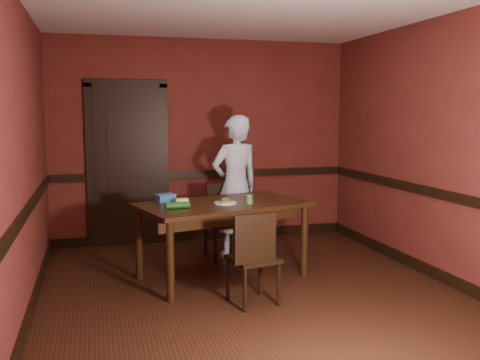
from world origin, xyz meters
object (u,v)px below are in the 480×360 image
sauce_jar (249,199)px  sandwich_plate (225,202)px  chair_near (253,257)px  person (235,186)px  food_tub (165,198)px  cheese_saucer (182,202)px  dining_table (223,240)px  chair_far (224,222)px

sauce_jar → sandwich_plate: bearing=161.2°
chair_near → person: size_ratio=0.51×
sauce_jar → food_tub: (-0.82, 0.35, -0.00)m
sauce_jar → cheese_saucer: (-0.66, 0.20, -0.03)m
dining_table → food_tub: (-0.57, 0.20, 0.44)m
food_tub → sauce_jar: bearing=-44.3°
dining_table → sauce_jar: (0.25, -0.14, 0.45)m
sauce_jar → food_tub: bearing=157.1°
sandwich_plate → sauce_jar: size_ratio=2.49×
food_tub → dining_table: bearing=-41.0°
sandwich_plate → sauce_jar: sauce_jar is taller
person → sandwich_plate: size_ratio=7.31×
chair_far → person: person is taller
chair_near → sauce_jar: (0.16, 0.68, 0.42)m
cheese_saucer → sauce_jar: bearing=-16.7°
chair_near → person: 1.73m
cheese_saucer → chair_far: bearing=47.1°
chair_near → person: bearing=-110.8°
sauce_jar → food_tub: size_ratio=0.39×
chair_far → cheese_saucer: 0.97m
cheese_saucer → food_tub: (-0.15, 0.15, 0.02)m
sandwich_plate → cheese_saucer: 0.45m
sandwich_plate → cheese_saucer: sandwich_plate is taller
sandwich_plate → food_tub: bearing=155.4°
sandwich_plate → food_tub: (-0.58, 0.27, 0.03)m
person → cheese_saucer: person is taller
dining_table → sandwich_plate: sandwich_plate is taller
person → food_tub: 1.12m
sauce_jar → cheese_saucer: 0.69m
chair_far → chair_near: size_ratio=1.02×
person → sauce_jar: (-0.11, -0.98, -0.00)m
chair_far → person: size_ratio=0.52×
chair_far → sauce_jar: sauce_jar is taller
dining_table → person: (0.36, 0.83, 0.45)m
sauce_jar → food_tub: sauce_jar is taller
chair_far → food_tub: size_ratio=3.70×
chair_far → sauce_jar: size_ratio=9.39×
chair_far → sauce_jar: bearing=-93.3°
dining_table → chair_near: (0.09, -0.82, 0.03)m
person → cheese_saucer: 1.10m
chair_near → sandwich_plate: (-0.07, 0.76, 0.39)m
chair_near → sauce_jar: bearing=-114.8°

